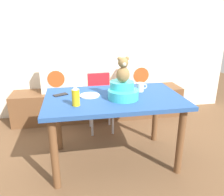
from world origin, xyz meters
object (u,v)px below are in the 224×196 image
object	(u,v)px
highchair	(101,95)
infant_seat_teal	(123,91)
cell_phone	(61,95)
coffee_mug	(140,87)
pillow_floral_left	(56,78)
ketchup_bottle	(76,96)
teddy_bear	(123,70)
dinner_plate_near	(90,95)
dining_table	(114,106)
pillow_floral_right	(140,74)

from	to	relation	value
highchair	infant_seat_teal	xyz separation A→B (m)	(0.12, -0.80, 0.29)
highchair	cell_phone	size ratio (longest dim) A/B	5.49
coffee_mug	highchair	bearing A→B (deg)	119.90
cell_phone	pillow_floral_left	bearing A→B (deg)	-21.08
pillow_floral_left	ketchup_bottle	xyz separation A→B (m)	(0.25, -1.34, 0.15)
teddy_bear	dinner_plate_near	bearing A→B (deg)	159.28
dining_table	dinner_plate_near	xyz separation A→B (m)	(-0.24, 0.06, 0.11)
dining_table	teddy_bear	size ratio (longest dim) A/B	5.50
dining_table	ketchup_bottle	xyz separation A→B (m)	(-0.38, -0.18, 0.19)
dining_table	highchair	size ratio (longest dim) A/B	1.74
pillow_floral_left	pillow_floral_right	size ratio (longest dim) A/B	1.00
infant_seat_teal	coffee_mug	size ratio (longest dim) A/B	2.75
dining_table	dinner_plate_near	distance (m)	0.27
coffee_mug	infant_seat_teal	bearing A→B (deg)	-142.60
infant_seat_teal	teddy_bear	bearing A→B (deg)	-90.00
dining_table	ketchup_bottle	world-z (taller)	ketchup_bottle
pillow_floral_left	pillow_floral_right	bearing A→B (deg)	0.00
ketchup_bottle	coffee_mug	size ratio (longest dim) A/B	1.54
coffee_mug	ketchup_bottle	bearing A→B (deg)	-156.22
infant_seat_teal	dinner_plate_near	size ratio (longest dim) A/B	1.65
teddy_bear	ketchup_bottle	world-z (taller)	teddy_bear
dining_table	highchair	world-z (taller)	highchair
pillow_floral_right	teddy_bear	bearing A→B (deg)	-114.51
pillow_floral_right	infant_seat_teal	world-z (taller)	same
coffee_mug	cell_phone	bearing A→B (deg)	178.54
ketchup_bottle	dinner_plate_near	xyz separation A→B (m)	(0.14, 0.25, -0.08)
pillow_floral_left	coffee_mug	xyz separation A→B (m)	(0.95, -1.03, 0.11)
pillow_floral_left	dinner_plate_near	bearing A→B (deg)	-70.20
pillow_floral_left	teddy_bear	bearing A→B (deg)	-59.66
highchair	cell_phone	bearing A→B (deg)	-129.55
coffee_mug	cell_phone	distance (m)	0.85
dining_table	infant_seat_teal	distance (m)	0.20
infant_seat_teal	cell_phone	size ratio (longest dim) A/B	2.29
coffee_mug	dinner_plate_near	bearing A→B (deg)	-173.68
dining_table	infant_seat_teal	xyz separation A→B (m)	(0.08, -0.06, 0.18)
dining_table	highchair	bearing A→B (deg)	93.10
dinner_plate_near	infant_seat_teal	bearing A→B (deg)	-20.63
highchair	coffee_mug	distance (m)	0.76
pillow_floral_right	highchair	world-z (taller)	pillow_floral_right
dinner_plate_near	cell_phone	world-z (taller)	dinner_plate_near
pillow_floral_left	infant_seat_teal	bearing A→B (deg)	-59.64
pillow_floral_right	highchair	size ratio (longest dim) A/B	0.56
pillow_floral_left	teddy_bear	xyz separation A→B (m)	(0.71, -1.21, 0.34)
ketchup_bottle	cell_phone	distance (m)	0.37
dinner_plate_near	cell_phone	xyz separation A→B (m)	(-0.29, 0.08, -0.00)
teddy_bear	ketchup_bottle	xyz separation A→B (m)	(-0.46, -0.13, -0.19)
teddy_bear	ketchup_bottle	distance (m)	0.51
coffee_mug	dinner_plate_near	distance (m)	0.56
dinner_plate_near	cell_phone	bearing A→B (deg)	164.24
coffee_mug	cell_phone	size ratio (longest dim) A/B	0.83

